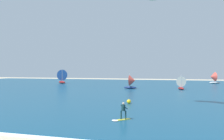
% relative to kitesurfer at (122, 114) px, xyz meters
% --- Properties ---
extents(ocean, '(160.00, 90.00, 0.10)m').
position_rel_kitesurfer_xyz_m(ocean, '(-2.24, 38.77, -0.65)').
color(ocean, navy).
rests_on(ocean, ground).
extents(shoreline_foam, '(67.91, 2.37, 0.01)m').
position_rel_kitesurfer_xyz_m(shoreline_foam, '(-3.47, -5.74, -0.70)').
color(shoreline_foam, white).
rests_on(shoreline_foam, ground).
extents(kitesurfer, '(1.77, 1.80, 1.67)m').
position_rel_kitesurfer_xyz_m(kitesurfer, '(0.00, 0.00, 0.00)').
color(kitesurfer, yellow).
rests_on(kitesurfer, ocean).
extents(sailboat_mid_left, '(2.76, 3.11, 3.49)m').
position_rel_kitesurfer_xyz_m(sailboat_mid_left, '(6.61, 35.94, 1.00)').
color(sailboat_mid_left, maroon).
rests_on(sailboat_mid_left, ocean).
extents(sailboat_near_shore, '(4.77, 4.65, 5.35)m').
position_rel_kitesurfer_xyz_m(sailboat_near_shore, '(-32.67, 50.11, 1.85)').
color(sailboat_near_shore, maroon).
rests_on(sailboat_near_shore, ocean).
extents(sailboat_heeled_over, '(3.27, 2.77, 3.83)m').
position_rel_kitesurfer_xyz_m(sailboat_heeled_over, '(-5.03, 34.46, 1.15)').
color(sailboat_heeled_over, navy).
rests_on(sailboat_heeled_over, ocean).
extents(sailboat_center_horizon, '(3.87, 3.42, 4.35)m').
position_rel_kitesurfer_xyz_m(sailboat_center_horizon, '(18.18, 61.71, 1.39)').
color(sailboat_center_horizon, silver).
rests_on(sailboat_center_horizon, ocean).
extents(marker_buoy, '(0.60, 0.60, 0.60)m').
position_rel_kitesurfer_xyz_m(marker_buoy, '(-1.23, 10.22, -0.30)').
color(marker_buoy, yellow).
rests_on(marker_buoy, ocean).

